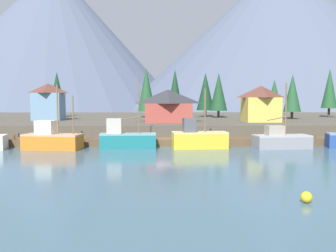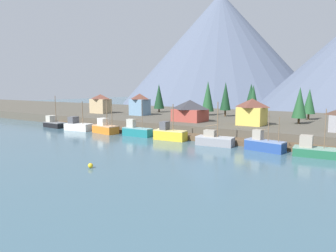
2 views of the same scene
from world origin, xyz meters
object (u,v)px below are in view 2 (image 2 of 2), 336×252
Objects in this scene: conifer_mid_left at (300,103)px; channel_buoy at (90,166)px; fishing_boat_blue at (264,144)px; conifer_far_left at (253,99)px; house_blue at (140,104)px; fishing_boat_black at (54,123)px; fishing_boat_white at (78,126)px; conifer_centre at (159,96)px; fishing_boat_yellow at (170,134)px; house_red at (190,110)px; fishing_boat_orange at (105,128)px; conifer_back_left at (251,98)px; house_yellow at (252,111)px; fishing_boat_grey at (214,140)px; fishing_boat_green at (315,150)px; conifer_mid_right at (309,101)px; conifer_near_left at (225,96)px; house_tan at (101,103)px; conifer_back_right at (208,96)px; fishing_boat_teal at (137,131)px.

channel_buoy is (-16.93, -49.54, -7.14)m from conifer_mid_left.
conifer_far_left is at bearing 122.63° from fishing_boat_blue.
channel_buoy is at bearing -58.07° from house_blue.
fishing_boat_black is at bearing -122.36° from house_blue.
conifer_centre is (1.27, 34.41, 6.76)m from fishing_boat_white.
house_red is at bearing 99.31° from fishing_boat_yellow.
fishing_boat_orange is 43.00m from conifer_back_left.
fishing_boat_grey is at bearing -96.08° from house_yellow.
house_blue is at bearing -155.65° from conifer_back_left.
fishing_boat_green is 37.12m from conifer_mid_right.
conifer_back_left reaches higher than fishing_boat_white.
fishing_boat_black reaches higher than fishing_boat_grey.
conifer_near_left is (-1.58, 32.11, 7.17)m from fishing_boat_yellow.
house_tan is at bearing 152.27° from fishing_boat_grey.
fishing_boat_green reaches higher than fishing_boat_yellow.
conifer_near_left reaches higher than fishing_boat_green.
conifer_mid_right reaches higher than fishing_boat_green.
conifer_back_right is at bearing 81.11° from fishing_boat_orange.
conifer_mid_left is 0.90× the size of conifer_back_left.
house_tan is 9.44× the size of channel_buoy.
fishing_boat_black is 58.67m from fishing_boat_blue.
fishing_boat_black is at bearing -83.69° from house_tan.
fishing_boat_teal is 46.80m from conifer_mid_right.
fishing_boat_teal reaches higher than house_tan.
conifer_mid_left is at bearing 102.10° from fishing_boat_green.
fishing_boat_teal is 38.42m from conifer_centre.
fishing_boat_orange reaches higher than fishing_boat_white.
conifer_mid_right is 63.74m from channel_buoy.
house_tan is 0.69× the size of conifer_back_left.
house_red is at bearing -96.16° from conifer_near_left.
fishing_boat_black is 69.62m from conifer_mid_right.
conifer_mid_left reaches higher than house_blue.
fishing_boat_grey is at bearing 175.06° from fishing_boat_green.
conifer_back_right is at bearing 21.66° from house_tan.
fishing_boat_teal is 26.79m from house_yellow.
fishing_boat_orange is 46.87m from fishing_boat_green.
channel_buoy is (-8.45, -41.03, -5.25)m from house_yellow.
house_blue is (-6.55, 21.45, 4.64)m from fishing_boat_orange.
house_tan is 0.68× the size of conifer_centre.
fishing_boat_green is at bearing -21.63° from house_blue.
house_red is at bearing 126.88° from fishing_boat_grey.
fishing_boat_grey is (19.84, -0.57, -0.17)m from fishing_boat_teal.
fishing_boat_black is 0.84× the size of conifer_back_right.
fishing_boat_grey is at bearing -112.63° from conifer_mid_left.
conifer_mid_left is (20.75, 24.09, 6.18)m from fishing_boat_yellow.
conifer_far_left is (45.97, 30.41, 6.77)m from fishing_boat_black.
conifer_mid_left is (61.47, 4.52, 1.79)m from house_tan.
house_blue is 45.98m from conifer_mid_left.
fishing_boat_white is 56.52m from fishing_boat_green.
fishing_boat_teal is at bearing -103.56° from conifer_near_left.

